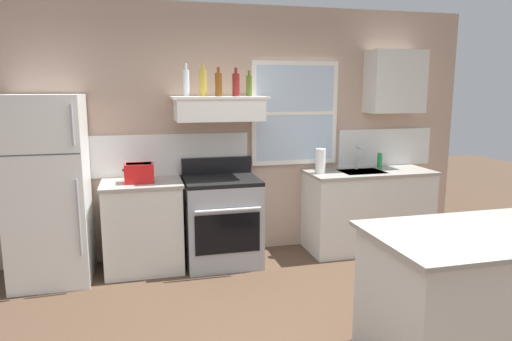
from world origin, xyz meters
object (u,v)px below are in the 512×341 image
at_px(bottle_olive_oil_square, 249,85).
at_px(dish_soap_bottle, 380,161).
at_px(refrigerator, 48,190).
at_px(paper_towel_roll, 320,161).
at_px(bottle_clear_tall, 186,82).
at_px(bottle_amber_wine, 219,84).
at_px(stove_range, 222,220).
at_px(toaster, 139,173).
at_px(bottle_red_label_wine, 236,84).
at_px(bottle_champagne_gold_foil, 203,83).
at_px(kitchen_island, 473,298).

distance_m(bottle_olive_oil_square, dish_soap_bottle, 1.77).
relative_size(refrigerator, paper_towel_roll, 6.56).
height_order(bottle_olive_oil_square, dish_soap_bottle, bottle_olive_oil_square).
height_order(bottle_clear_tall, bottle_amber_wine, bottle_clear_tall).
height_order(bottle_olive_oil_square, paper_towel_roll, bottle_olive_oil_square).
distance_m(refrigerator, stove_range, 1.70).
bearing_deg(toaster, bottle_olive_oil_square, 6.08).
xyz_separation_m(refrigerator, bottle_amber_wine, (1.65, 0.11, 0.98)).
relative_size(refrigerator, stove_range, 1.62).
height_order(bottle_red_label_wine, paper_towel_roll, bottle_red_label_wine).
xyz_separation_m(bottle_amber_wine, paper_towel_roll, (1.11, -0.05, -0.82)).
xyz_separation_m(bottle_champagne_gold_foil, bottle_red_label_wine, (0.33, -0.07, -0.02)).
bearing_deg(kitchen_island, bottle_clear_tall, 124.87).
bearing_deg(dish_soap_bottle, bottle_amber_wine, -178.53).
distance_m(stove_range, dish_soap_bottle, 1.96).
xyz_separation_m(toaster, bottle_champagne_gold_foil, (0.66, 0.12, 0.87)).
height_order(stove_range, bottle_olive_oil_square, bottle_olive_oil_square).
distance_m(toaster, kitchen_island, 3.09).
height_order(bottle_amber_wine, bottle_red_label_wine, bottle_amber_wine).
xyz_separation_m(stove_range, bottle_clear_tall, (-0.32, 0.15, 1.42)).
height_order(bottle_champagne_gold_foil, kitchen_island, bottle_champagne_gold_foil).
xyz_separation_m(toaster, bottle_clear_tall, (0.50, 0.15, 0.87)).
bearing_deg(bottle_clear_tall, paper_towel_roll, -4.53).
height_order(toaster, bottle_olive_oil_square, bottle_olive_oil_square).
relative_size(refrigerator, bottle_red_label_wine, 6.23).
distance_m(paper_towel_roll, kitchen_island, 2.30).
bearing_deg(bottle_clear_tall, stove_range, -25.23).
relative_size(bottle_amber_wine, kitchen_island, 0.21).
xyz_separation_m(bottle_champagne_gold_foil, paper_towel_roll, (1.26, -0.08, -0.84)).
bearing_deg(dish_soap_bottle, bottle_clear_tall, 179.66).
distance_m(dish_soap_bottle, kitchen_island, 2.45).
distance_m(stove_range, bottle_amber_wine, 1.41).
bearing_deg(bottle_amber_wine, dish_soap_bottle, 1.47).
bearing_deg(bottle_red_label_wine, bottle_olive_oil_square, 24.89).
height_order(stove_range, bottle_clear_tall, bottle_clear_tall).
relative_size(stove_range, paper_towel_roll, 4.04).
bearing_deg(dish_soap_bottle, bottle_champagne_gold_foil, -179.53).
distance_m(toaster, bottle_amber_wine, 1.19).
height_order(refrigerator, stove_range, refrigerator).
height_order(bottle_red_label_wine, bottle_olive_oil_square, bottle_red_label_wine).
relative_size(bottle_olive_oil_square, dish_soap_bottle, 1.46).
relative_size(bottle_amber_wine, bottle_red_label_wine, 1.02).
height_order(refrigerator, dish_soap_bottle, refrigerator).
bearing_deg(paper_towel_roll, bottle_red_label_wine, 179.12).
bearing_deg(bottle_amber_wine, bottle_clear_tall, 169.16).
bearing_deg(bottle_clear_tall, bottle_amber_wine, -10.84).
bearing_deg(bottle_olive_oil_square, bottle_amber_wine, -174.08).
height_order(toaster, bottle_red_label_wine, bottle_red_label_wine).
bearing_deg(toaster, bottle_clear_tall, 16.65).
height_order(bottle_champagne_gold_foil, bottle_amber_wine, bottle_champagne_gold_foil).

